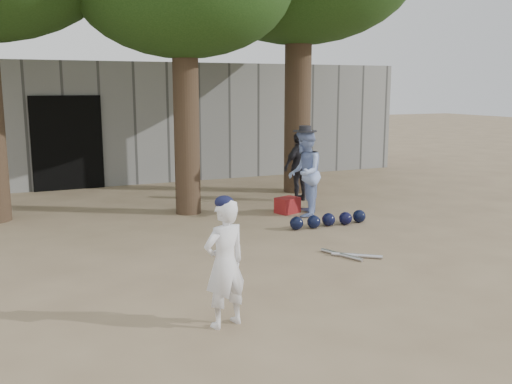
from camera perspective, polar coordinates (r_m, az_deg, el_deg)
name	(u,v)px	position (r m, az deg, el deg)	size (l,w,h in m)	color
ground	(245,285)	(7.08, -1.15, -9.30)	(70.00, 70.00, 0.00)	#937C5E
boy_player	(225,264)	(5.75, -3.14, -7.16)	(0.48, 0.31, 1.31)	white
spectator_blue	(304,173)	(10.67, 4.86, 1.90)	(0.79, 0.61, 1.62)	#8FA6DD
spectator_dark	(299,167)	(12.10, 4.37, 2.53)	(0.85, 0.36, 1.46)	black
red_bag	(287,205)	(10.99, 3.17, -1.33)	(0.42, 0.32, 0.30)	maroon
back_building	(101,119)	(16.70, -15.23, 7.04)	(16.00, 5.24, 3.00)	gray
helmet_row	(329,220)	(10.02, 7.32, -2.77)	(1.51, 0.28, 0.23)	black
bat_pile	(349,255)	(8.30, 9.30, -6.25)	(0.63, 0.71, 0.06)	#B9B7BF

